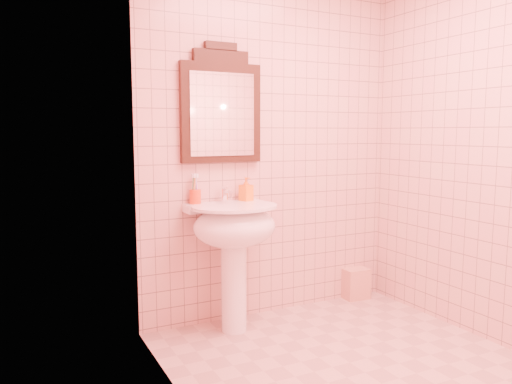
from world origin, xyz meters
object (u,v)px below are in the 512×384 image
pedestal_sink (234,235)px  mirror (221,108)px  soap_dispenser (246,189)px  towel (356,284)px  toothbrush_cup (195,196)px

pedestal_sink → mirror: bearing=90.0°
soap_dispenser → mirror: bearing=142.3°
pedestal_sink → towel: 1.28m
pedestal_sink → toothbrush_cup: size_ratio=4.87×
pedestal_sink → toothbrush_cup: 0.37m
mirror → pedestal_sink: bearing=-90.0°
mirror → towel: (1.15, -0.04, -1.38)m
toothbrush_cup → soap_dispenser: bearing=-4.8°
pedestal_sink → towel: (1.15, 0.16, -0.54)m
soap_dispenser → towel: 1.29m
towel → soap_dispenser: bearing=-179.2°
toothbrush_cup → towel: bearing=-0.7°
towel → mirror: bearing=178.2°
toothbrush_cup → towel: (1.36, -0.02, -0.79)m
toothbrush_cup → towel: 1.57m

